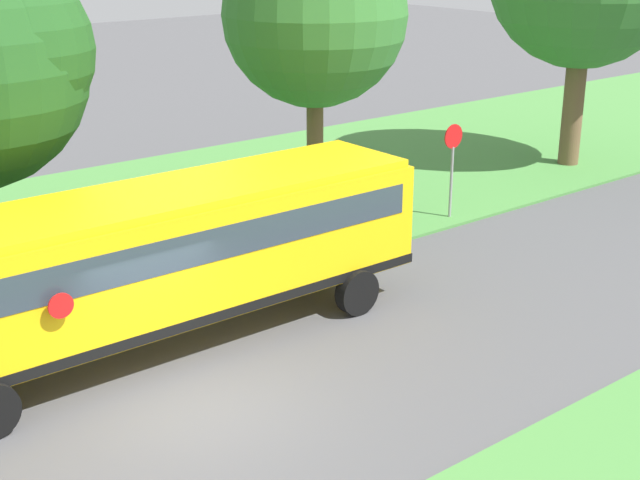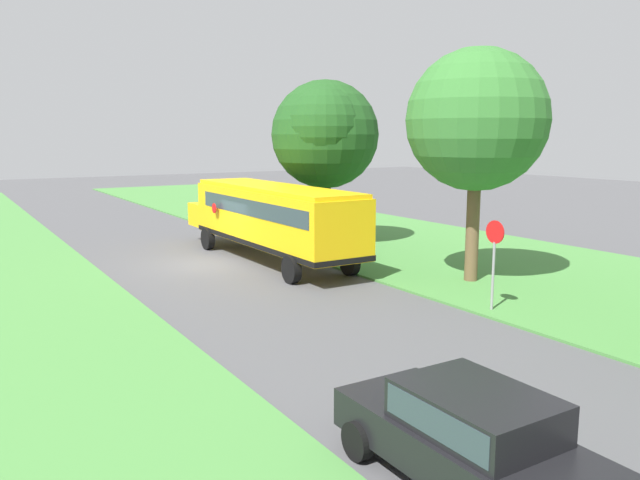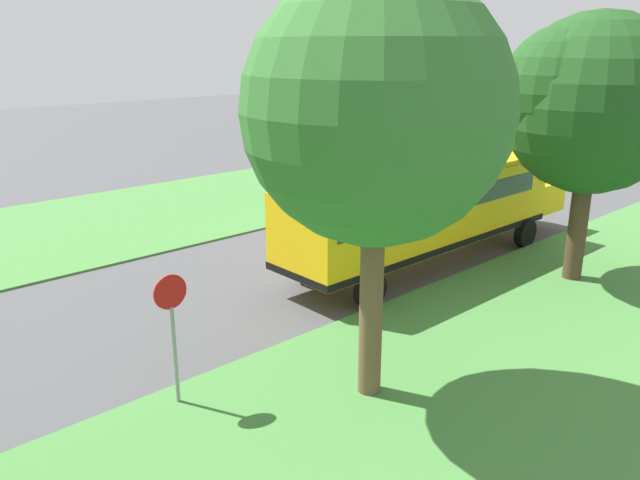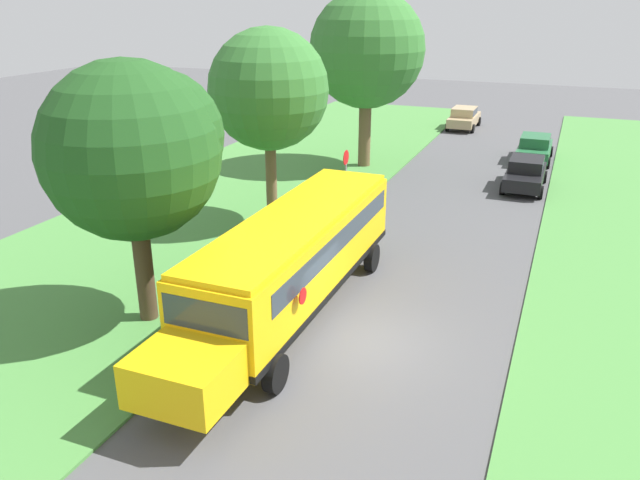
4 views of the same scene
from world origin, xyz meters
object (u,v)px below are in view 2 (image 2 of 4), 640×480
Objects in this scene: car_black_nearest at (470,433)px; stop_sign at (494,254)px; oak_tree_roadside_mid at (477,119)px; oak_tree_beside_bus at (325,133)px; school_bus at (271,215)px.

car_black_nearest is 1.61× the size of stop_sign.
oak_tree_beside_bus is at bearing -87.53° from oak_tree_roadside_mid.
oak_tree_roadside_mid is (-0.39, 9.09, 0.41)m from oak_tree_beside_bus.
car_black_nearest is 9.86m from stop_sign.
school_bus is 17.60m from car_black_nearest.
oak_tree_beside_bus is at bearing -116.29° from car_black_nearest.
oak_tree_beside_bus is (-9.18, -18.58, 4.43)m from car_black_nearest.
school_bus is 1.53× the size of oak_tree_roadside_mid.
oak_tree_beside_bus is 0.95× the size of oak_tree_roadside_mid.
oak_tree_beside_bus is 12.75m from stop_sign.
oak_tree_roadside_mid is at bearing 92.47° from oak_tree_beside_bus.
car_black_nearest is at bearing 41.14° from stop_sign.
car_black_nearest is at bearing 44.76° from oak_tree_roadside_mid.
oak_tree_beside_bus is at bearing -98.35° from stop_sign.
oak_tree_roadside_mid reaches higher than stop_sign.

